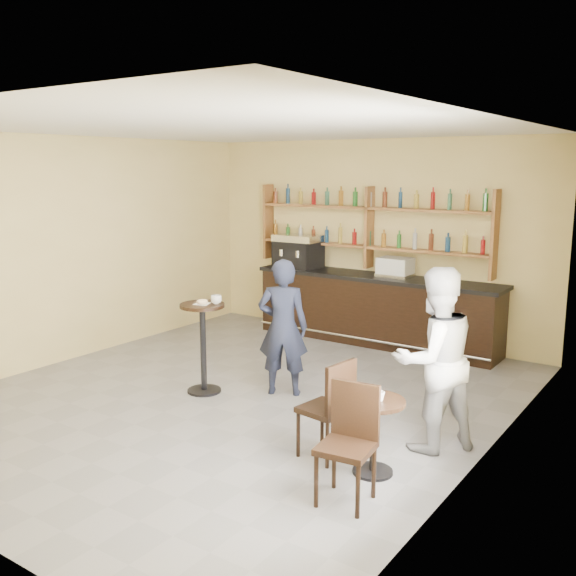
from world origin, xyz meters
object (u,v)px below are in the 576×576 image
Objects in this scene: chair_west at (325,408)px; chair_south at (346,447)px; cafe_table at (374,437)px; man_main at (283,327)px; pedestal_table at (203,348)px; espresso_machine at (298,251)px; pastry_case at (395,268)px; bar_counter at (376,309)px; patron_second at (434,359)px.

chair_south is (0.60, -0.65, 0.01)m from chair_west.
chair_south reaches higher than cafe_table.
pedestal_table is at bearing 4.61° from man_main.
man_main is 2.38× the size of cafe_table.
pedestal_table is at bearing 164.83° from cafe_table.
pastry_case is (1.80, 0.00, -0.12)m from espresso_machine.
bar_counter is 2.75m from man_main.
man_main reaches higher than pedestal_table.
patron_second reaches higher than man_main.
patron_second is (1.92, -3.16, -0.33)m from pastry_case.
pastry_case is at bearing -155.71° from chair_west.
chair_west is at bearing 125.81° from chair_south.
pastry_case is 3.48m from pedestal_table.
chair_south is (1.94, -1.86, -0.35)m from man_main.
pedestal_table is 0.61× the size of patron_second.
man_main is 2.71m from chair_south.
patron_second reaches higher than bar_counter.
man_main reaches higher than chair_south.
bar_counter is at bearing -151.54° from chair_west.
pedestal_table is 2.97m from patron_second.
patron_second is (2.95, 0.09, 0.35)m from pedestal_table.
espresso_machine is at bearing -86.53° from man_main.
pastry_case is 4.17m from chair_west.
espresso_machine is at bearing 131.22° from cafe_table.
man_main is 1.71× the size of chair_west.
chair_west is at bearing 174.81° from cafe_table.
cafe_table is 0.39× the size of patron_second.
chair_south is (0.05, -0.60, 0.14)m from cafe_table.
chair_south is at bearing -25.74° from pedestal_table.
patron_second is at bearing -33.84° from espresso_machine.
pastry_case is at bearing -113.06° from patron_second.
pedestal_table reaches higher than bar_counter.
espresso_machine is 3.43m from pedestal_table.
pedestal_table is at bearing 147.36° from chair_south.
bar_counter is 4.47m from cafe_table.
bar_counter is 4.20m from chair_west.
espresso_machine is 0.42× the size of patron_second.
patron_second reaches higher than espresso_machine.
pedestal_table is 1.13× the size of chair_south.
pastry_case is 0.28× the size of patron_second.
pedestal_table is at bearing -100.47° from pastry_case.
man_main is (-0.19, -2.73, -0.40)m from pastry_case.
patron_second is (2.11, -0.43, 0.07)m from man_main.
chair_south is (2.07, -4.59, -0.05)m from bar_counter.
pedestal_table is (0.76, -3.25, -0.80)m from espresso_machine.
man_main reaches higher than espresso_machine.
espresso_machine is at bearing -172.85° from pastry_case.
chair_south is at bearing -45.77° from espresso_machine.
pastry_case is at bearing 72.38° from pedestal_table.
bar_counter is 3.33m from pedestal_table.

